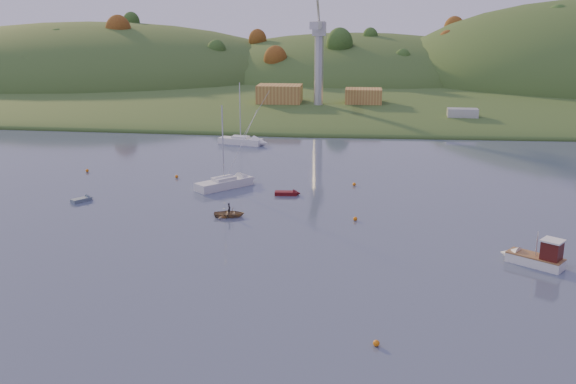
# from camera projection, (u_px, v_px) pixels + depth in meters

# --- Properties ---
(ground) EXTENTS (500.00, 500.00, 0.00)m
(ground) POSITION_uv_depth(u_px,v_px,m) (171.00, 376.00, 43.84)
(ground) COLOR #334154
(ground) RESTS_ON ground
(far_shore) EXTENTS (620.00, 220.00, 1.50)m
(far_shore) POSITION_uv_depth(u_px,v_px,m) (331.00, 76.00, 264.25)
(far_shore) COLOR #2F431B
(far_shore) RESTS_ON ground
(shore_slope) EXTENTS (640.00, 150.00, 7.00)m
(shore_slope) POSITION_uv_depth(u_px,v_px,m) (321.00, 95.00, 201.96)
(shore_slope) COLOR #2F431B
(shore_slope) RESTS_ON ground
(hill_left) EXTENTS (170.00, 140.00, 44.00)m
(hill_left) POSITION_uv_depth(u_px,v_px,m) (93.00, 81.00, 245.28)
(hill_left) COLOR #2F431B
(hill_left) RESTS_ON ground
(hill_center) EXTENTS (140.00, 120.00, 36.00)m
(hill_center) POSITION_uv_depth(u_px,v_px,m) (355.00, 81.00, 243.99)
(hill_center) COLOR #2F431B
(hill_center) RESTS_ON ground
(hillside_trees) EXTENTS (280.00, 50.00, 32.00)m
(hillside_trees) POSITION_uv_depth(u_px,v_px,m) (325.00, 88.00, 221.12)
(hillside_trees) COLOR #254719
(hillside_trees) RESTS_ON ground
(wharf) EXTENTS (42.00, 16.00, 2.40)m
(wharf) POSITION_uv_depth(u_px,v_px,m) (331.00, 110.00, 159.89)
(wharf) COLOR slate
(wharf) RESTS_ON ground
(shed_west) EXTENTS (11.00, 8.00, 4.80)m
(shed_west) POSITION_uv_depth(u_px,v_px,m) (280.00, 94.00, 161.31)
(shed_west) COLOR #996533
(shed_west) RESTS_ON wharf
(shed_east) EXTENTS (9.00, 7.00, 4.00)m
(shed_east) POSITION_uv_depth(u_px,v_px,m) (363.00, 97.00, 160.09)
(shed_east) COLOR #996533
(shed_east) RESTS_ON wharf
(dock_crane) EXTENTS (3.20, 28.00, 20.30)m
(dock_crane) POSITION_uv_depth(u_px,v_px,m) (319.00, 45.00, 152.54)
(dock_crane) COLOR #B7B7BC
(dock_crane) RESTS_ON wharf
(fishing_boat) EXTENTS (6.24, 5.29, 4.02)m
(fishing_boat) POSITION_uv_depth(u_px,v_px,m) (531.00, 256.00, 63.34)
(fishing_boat) COLOR silver
(fishing_boat) RESTS_ON ground
(sailboat_near) EXTENTS (7.70, 8.00, 11.86)m
(sailboat_near) POSITION_uv_depth(u_px,v_px,m) (224.00, 183.00, 91.74)
(sailboat_near) COLOR silver
(sailboat_near) RESTS_ON ground
(sailboat_far) EXTENTS (8.85, 4.61, 11.77)m
(sailboat_far) POSITION_uv_depth(u_px,v_px,m) (241.00, 140.00, 123.27)
(sailboat_far) COLOR silver
(sailboat_far) RESTS_ON ground
(canoe) EXTENTS (4.12, 3.23, 0.78)m
(canoe) POSITION_uv_depth(u_px,v_px,m) (229.00, 214.00, 78.63)
(canoe) COLOR #8D714D
(canoe) RESTS_ON ground
(paddler) EXTENTS (0.44, 0.59, 1.49)m
(paddler) POSITION_uv_depth(u_px,v_px,m) (229.00, 211.00, 78.53)
(paddler) COLOR black
(paddler) RESTS_ON ground
(red_tender) EXTENTS (3.65, 1.48, 1.22)m
(red_tender) POSITION_uv_depth(u_px,v_px,m) (291.00, 193.00, 88.18)
(red_tender) COLOR #540C0F
(red_tender) RESTS_ON ground
(grey_dinghy) EXTENTS (2.71, 3.14, 1.14)m
(grey_dinghy) POSITION_uv_depth(u_px,v_px,m) (85.00, 199.00, 85.52)
(grey_dinghy) COLOR slate
(grey_dinghy) RESTS_ON ground
(work_vessel) EXTENTS (15.71, 6.16, 3.99)m
(work_vessel) POSITION_uv_depth(u_px,v_px,m) (462.00, 120.00, 143.16)
(work_vessel) COLOR #4F5768
(work_vessel) RESTS_ON ground
(buoy_0) EXTENTS (0.50, 0.50, 0.50)m
(buoy_0) POSITION_uv_depth(u_px,v_px,m) (376.00, 343.00, 47.70)
(buoy_0) COLOR orange
(buoy_0) RESTS_ON ground
(buoy_1) EXTENTS (0.50, 0.50, 0.50)m
(buoy_1) POSITION_uv_depth(u_px,v_px,m) (355.00, 219.00, 77.08)
(buoy_1) COLOR orange
(buoy_1) RESTS_ON ground
(buoy_2) EXTENTS (0.50, 0.50, 0.50)m
(buoy_2) POSITION_uv_depth(u_px,v_px,m) (87.00, 170.00, 101.25)
(buoy_2) COLOR orange
(buoy_2) RESTS_ON ground
(buoy_3) EXTENTS (0.50, 0.50, 0.50)m
(buoy_3) POSITION_uv_depth(u_px,v_px,m) (177.00, 176.00, 97.45)
(buoy_3) COLOR orange
(buoy_3) RESTS_ON ground
(buoy_4) EXTENTS (0.50, 0.50, 0.50)m
(buoy_4) POSITION_uv_depth(u_px,v_px,m) (354.00, 184.00, 92.94)
(buoy_4) COLOR orange
(buoy_4) RESTS_ON ground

